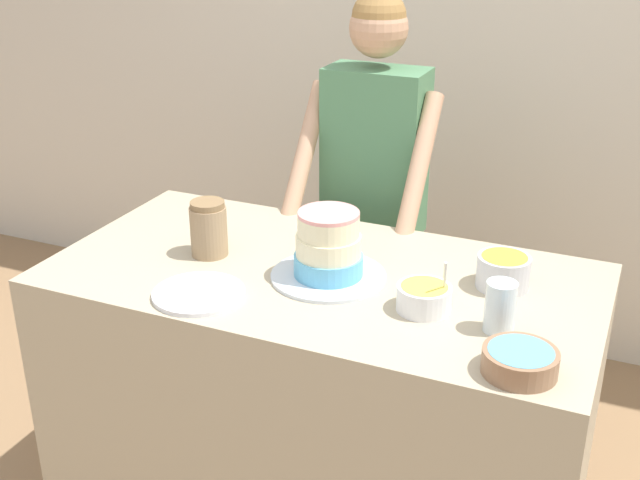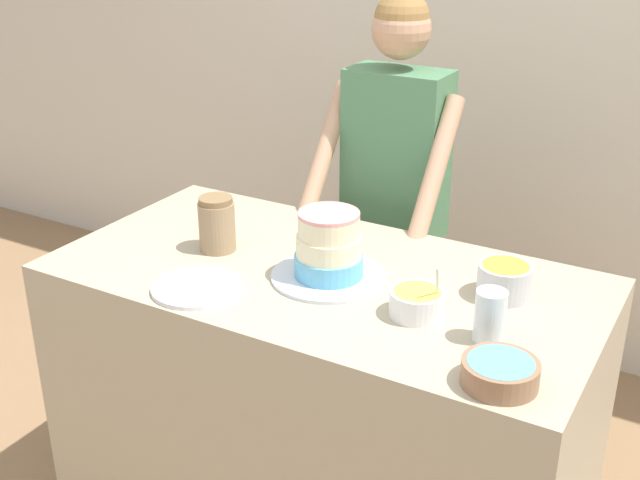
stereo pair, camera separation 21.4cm
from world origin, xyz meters
name	(u,v)px [view 1 (the left image)]	position (x,y,z in m)	size (l,w,h in m)	color
wall_back	(462,44)	(0.00, 1.82, 1.30)	(10.00, 0.05, 2.60)	beige
counter	(322,407)	(0.00, 0.39, 0.45)	(1.52, 0.78, 0.90)	tan
person_baker	(374,174)	(-0.08, 1.02, 0.98)	(0.46, 0.43, 1.59)	#2D2D38
cake	(328,250)	(0.03, 0.37, 0.98)	(0.32, 0.32, 0.19)	silver
frosting_bowl_orange	(503,271)	(0.48, 0.50, 0.95)	(0.14, 0.14, 0.09)	silver
frosting_bowl_yellow	(424,297)	(0.32, 0.29, 0.94)	(0.14, 0.14, 0.15)	white
frosting_bowl_blue	(520,360)	(0.60, 0.10, 0.93)	(0.17, 0.17, 0.06)	#936B4C
drinking_glass	(500,307)	(0.52, 0.27, 0.97)	(0.07, 0.07, 0.13)	silver
ceramic_plate	(199,294)	(-0.24, 0.13, 0.91)	(0.24, 0.24, 0.01)	silver
stoneware_jar	(209,229)	(-0.35, 0.37, 0.98)	(0.11, 0.11, 0.16)	#9E7F5B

